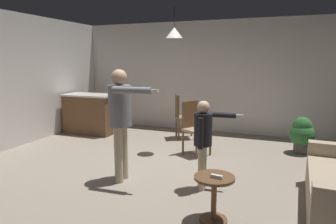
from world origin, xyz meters
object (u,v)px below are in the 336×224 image
at_px(kitchen_counter, 91,114).
at_px(spare_remote_on_table, 217,177).
at_px(person_adult, 121,113).
at_px(dining_chair_near_wall, 182,115).
at_px(dining_chair_by_counter, 194,126).
at_px(side_table_by_couch, 214,193).
at_px(potted_plant_corner, 302,133).
at_px(person_child, 204,135).

relative_size(kitchen_counter, spare_remote_on_table, 9.69).
xyz_separation_m(person_adult, dining_chair_near_wall, (0.05, 2.64, -0.46)).
relative_size(kitchen_counter, person_adult, 0.77).
bearing_deg(spare_remote_on_table, kitchen_counter, 140.80).
bearing_deg(dining_chair_near_wall, spare_remote_on_table, -3.59).
bearing_deg(kitchen_counter, dining_chair_near_wall, 7.88).
bearing_deg(kitchen_counter, dining_chair_by_counter, -14.51).
xyz_separation_m(side_table_by_couch, dining_chair_near_wall, (-1.46, 3.30, 0.22)).
height_order(side_table_by_couch, potted_plant_corner, potted_plant_corner).
height_order(person_child, spare_remote_on_table, person_child).
relative_size(side_table_by_couch, person_child, 0.43).
xyz_separation_m(person_child, dining_chair_by_counter, (-0.56, 1.47, -0.21)).
distance_m(person_adult, spare_remote_on_table, 1.76).
xyz_separation_m(kitchen_counter, spare_remote_on_table, (3.73, -3.04, 0.06)).
xyz_separation_m(person_child, spare_remote_on_table, (0.36, -0.84, -0.22)).
distance_m(kitchen_counter, person_child, 4.03).
relative_size(person_child, spare_remote_on_table, 9.41).
bearing_deg(dining_chair_by_counter, spare_remote_on_table, 50.94).
height_order(person_adult, person_child, person_adult).
height_order(side_table_by_couch, person_child, person_child).
height_order(potted_plant_corner, spare_remote_on_table, potted_plant_corner).
relative_size(kitchen_counter, side_table_by_couch, 2.42).
distance_m(side_table_by_couch, potted_plant_corner, 3.21).
height_order(side_table_by_couch, spare_remote_on_table, spare_remote_on_table).
xyz_separation_m(person_child, potted_plant_corner, (1.34, 2.24, -0.37)).
height_order(person_adult, potted_plant_corner, person_adult).
relative_size(person_child, dining_chair_by_counter, 1.22).
distance_m(person_child, potted_plant_corner, 2.64).
bearing_deg(person_child, side_table_by_couch, 20.04).
relative_size(person_adult, dining_chair_near_wall, 1.63).
xyz_separation_m(potted_plant_corner, spare_remote_on_table, (-0.98, -3.09, 0.15)).
relative_size(kitchen_counter, dining_chair_near_wall, 1.26).
distance_m(side_table_by_couch, dining_chair_near_wall, 3.62).
bearing_deg(spare_remote_on_table, person_child, 113.05).
relative_size(person_adult, person_child, 1.33).
bearing_deg(kitchen_counter, spare_remote_on_table, -39.20).
height_order(person_child, dining_chair_by_counter, person_child).
bearing_deg(person_child, dining_chair_by_counter, -161.45).
height_order(kitchen_counter, spare_remote_on_table, kitchen_counter).
bearing_deg(spare_remote_on_table, dining_chair_near_wall, 113.97).
height_order(dining_chair_by_counter, potted_plant_corner, dining_chair_by_counter).
bearing_deg(side_table_by_couch, dining_chair_by_counter, 111.21).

